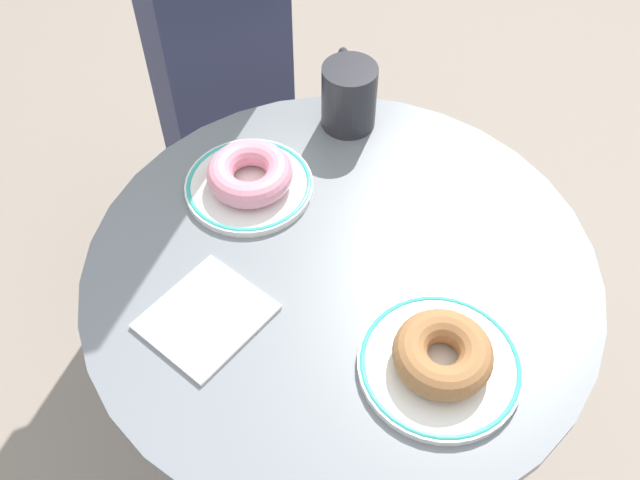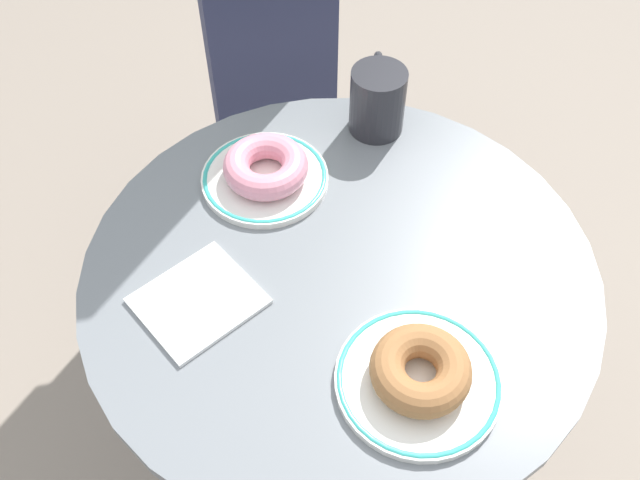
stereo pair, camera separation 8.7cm
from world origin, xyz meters
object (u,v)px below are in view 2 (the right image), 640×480
(donut_cinnamon, at_px, (421,370))
(cafe_table, at_px, (336,366))
(donut_pink_frosted, at_px, (266,166))
(coffee_mug, at_px, (378,99))
(paper_napkin, at_px, (198,301))
(plate_right, at_px, (418,381))
(plate_left, at_px, (265,178))

(donut_cinnamon, bearing_deg, cafe_table, 178.37)
(donut_pink_frosted, height_order, coffee_mug, coffee_mug)
(cafe_table, distance_m, paper_napkin, 0.31)
(plate_right, height_order, coffee_mug, coffee_mug)
(cafe_table, bearing_deg, coffee_mug, 138.35)
(plate_left, relative_size, paper_napkin, 1.30)
(coffee_mug, bearing_deg, cafe_table, -41.65)
(cafe_table, bearing_deg, donut_pink_frosted, -175.86)
(paper_napkin, height_order, coffee_mug, coffee_mug)
(coffee_mug, bearing_deg, donut_cinnamon, -25.79)
(plate_left, height_order, plate_right, same)
(paper_napkin, bearing_deg, donut_pink_frosted, 130.37)
(plate_right, relative_size, paper_napkin, 1.38)
(plate_left, bearing_deg, plate_right, 1.51)
(paper_napkin, distance_m, coffee_mug, 0.39)
(cafe_table, xyz_separation_m, donut_pink_frosted, (-0.18, -0.01, 0.28))
(cafe_table, height_order, coffee_mug, coffee_mug)
(plate_right, distance_m, coffee_mug, 0.43)
(paper_napkin, bearing_deg, plate_right, 37.70)
(plate_right, bearing_deg, donut_cinnamon, -90.00)
(plate_right, distance_m, donut_cinnamon, 0.02)
(plate_left, height_order, donut_pink_frosted, donut_pink_frosted)
(coffee_mug, bearing_deg, paper_napkin, -65.44)
(coffee_mug, bearing_deg, plate_left, -83.66)
(cafe_table, bearing_deg, plate_left, -175.35)
(cafe_table, bearing_deg, paper_napkin, -102.79)
(paper_napkin, relative_size, coffee_mug, 1.18)
(donut_pink_frosted, distance_m, paper_napkin, 0.21)
(cafe_table, height_order, donut_pink_frosted, donut_pink_frosted)
(donut_cinnamon, distance_m, coffee_mug, 0.42)
(plate_right, height_order, donut_pink_frosted, donut_pink_frosted)
(paper_napkin, bearing_deg, coffee_mug, 114.56)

